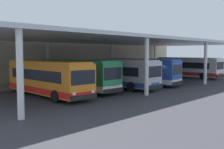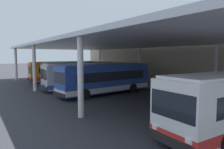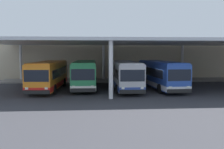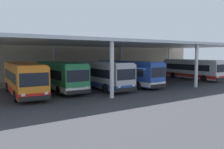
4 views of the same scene
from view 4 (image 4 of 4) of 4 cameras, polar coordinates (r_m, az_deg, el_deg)
ground_plane at (r=27.05m, az=8.06°, el=-3.57°), size 200.00×200.00×0.00m
platform_kerb at (r=36.62m, az=-4.13°, el=-1.09°), size 42.00×4.50×0.18m
station_building_facade at (r=39.28m, az=-6.46°, el=4.00°), size 48.00×1.60×6.59m
canopy_shelter at (r=31.10m, az=1.45°, el=7.43°), size 40.00×17.00×5.55m
bus_nearest_bay at (r=24.28m, az=-21.28°, el=-0.94°), size 3.07×10.64×3.17m
bus_second_bay at (r=26.25m, az=-13.07°, el=-0.28°), size 2.80×10.56×3.17m
bus_middle_bay at (r=27.02m, az=-2.96°, el=0.00°), size 2.73×10.53×3.17m
bus_far_bay at (r=29.37m, az=3.90°, el=0.41°), size 3.28×10.69×3.17m
bus_departing at (r=38.88m, az=19.39°, el=1.31°), size 3.02×10.62×3.17m
bench_waiting at (r=36.52m, az=-4.47°, el=-0.21°), size 1.80×0.45×0.92m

